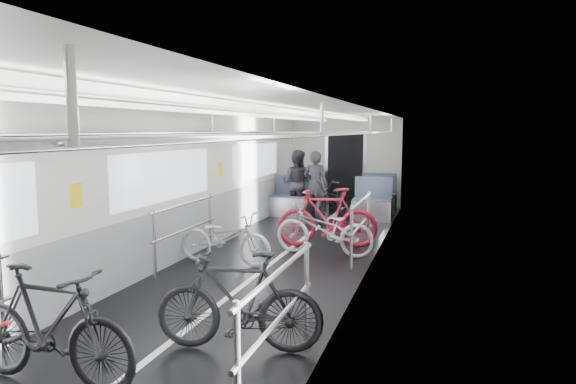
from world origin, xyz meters
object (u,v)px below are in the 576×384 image
bike_right_near (239,301)px  bike_right_far (327,218)px  bike_right_mid (324,229)px  person_standing (316,185)px  bike_aisle (334,200)px  person_seated (297,183)px  bike_left_far (225,238)px  bike_left_mid (48,326)px

bike_right_near → bike_right_far: bike_right_far is taller
bike_right_far → bike_right_mid: bearing=-4.2°
bike_right_near → person_standing: 7.26m
bike_aisle → person_seated: 1.21m
person_seated → bike_left_far: bearing=97.6°
bike_right_far → bike_left_far: bearing=-50.1°
bike_left_mid → bike_right_far: (1.11, 5.56, 0.03)m
bike_aisle → person_standing: (-0.46, 0.10, 0.32)m
bike_left_far → person_standing: size_ratio=0.97×
bike_right_far → person_standing: (-0.87, 2.69, 0.27)m
bike_left_far → person_seated: size_ratio=0.97×
bike_right_far → person_standing: 2.84m
bike_left_mid → person_seated: (-0.34, 8.70, 0.30)m
bike_left_mid → person_seated: person_seated is taller
bike_right_near → bike_right_mid: size_ratio=0.95×
bike_right_mid → bike_left_far: bearing=-48.9°
bike_aisle → bike_left_mid: bearing=-83.2°
bike_left_mid → person_standing: bearing=0.1°
bike_left_far → bike_right_far: bearing=-34.7°
bike_left_far → bike_aisle: size_ratio=0.84×
person_standing → bike_right_near: bearing=105.7°
person_standing → bike_right_mid: bearing=113.8°
bike_aisle → person_seated: (-1.04, 0.54, 0.31)m
bike_left_mid → bike_aisle: 8.18m
bike_left_mid → person_standing: person_standing is taller
bike_right_far → person_seated: size_ratio=1.11×
bike_left_mid → person_seated: size_ratio=1.05×
bike_right_mid → person_seated: (-1.52, 3.74, 0.36)m
bike_right_near → person_standing: person_standing is taller
bike_left_mid → bike_aisle: bike_left_mid is taller
bike_right_mid → bike_aisle: bearing=-166.5°
bike_right_near → bike_aisle: bearing=175.1°
bike_left_mid → bike_right_mid: size_ratio=0.99×
bike_right_mid → bike_right_near: bearing=5.6°
bike_right_near → bike_right_far: size_ratio=0.91×
bike_left_mid → bike_right_far: 5.67m
bike_left_mid → person_standing: 8.26m
bike_left_far → bike_right_far: (1.28, 1.60, 0.13)m
bike_right_near → bike_right_mid: 3.89m
bike_left_mid → bike_right_far: size_ratio=0.95×
bike_left_far → bike_right_far: 2.05m
person_standing → bike_left_far: bearing=92.3°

